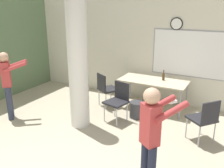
{
  "coord_description": "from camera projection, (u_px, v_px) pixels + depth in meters",
  "views": [
    {
      "loc": [
        2.25,
        -1.18,
        2.53
      ],
      "look_at": [
        0.19,
        2.67,
        1.1
      ],
      "focal_mm": 40.0,
      "sensor_mm": 36.0,
      "label": 1
    }
  ],
  "objects": [
    {
      "name": "support_pillar",
      "position": [
        78.0,
        62.0,
        5.02
      ],
      "size": [
        0.4,
        0.4,
        2.8
      ],
      "color": "silver",
      "rests_on": "ground_plane"
    },
    {
      "name": "chair_mid_room",
      "position": [
        205.0,
        118.0,
        4.61
      ],
      "size": [
        0.62,
        0.62,
        0.87
      ],
      "color": "#232328",
      "rests_on": "ground_plane"
    },
    {
      "name": "wall_back",
      "position": [
        149.0,
        48.0,
        6.58
      ],
      "size": [
        8.0,
        0.15,
        2.8
      ],
      "color": "beige",
      "rests_on": "ground_plane"
    },
    {
      "name": "person_watching_back",
      "position": [
        8.0,
        81.0,
        5.48
      ],
      "size": [
        0.59,
        0.58,
        1.53
      ],
      "color": "#2D3347",
      "rests_on": "ground_plane"
    },
    {
      "name": "person_playing_side",
      "position": [
        151.0,
        134.0,
        3.21
      ],
      "size": [
        0.56,
        0.64,
        1.56
      ],
      "color": "#1E2338",
      "rests_on": "ground_plane"
    },
    {
      "name": "folding_table",
      "position": [
        153.0,
        82.0,
        6.12
      ],
      "size": [
        1.64,
        0.8,
        0.73
      ],
      "color": "beige",
      "rests_on": "ground_plane"
    },
    {
      "name": "chair_table_left",
      "position": [
        106.0,
        87.0,
        6.26
      ],
      "size": [
        0.6,
        0.6,
        0.87
      ],
      "color": "#232328",
      "rests_on": "ground_plane"
    },
    {
      "name": "waste_bin",
      "position": [
        137.0,
        110.0,
        5.74
      ],
      "size": [
        0.32,
        0.32,
        0.37
      ],
      "color": "#38383D",
      "rests_on": "ground_plane"
    },
    {
      "name": "bottle_on_table",
      "position": [
        163.0,
        76.0,
        6.08
      ],
      "size": [
        0.06,
        0.06,
        0.26
      ],
      "color": "#4C3319",
      "rests_on": "folding_table"
    },
    {
      "name": "chair_table_front",
      "position": [
        118.0,
        99.0,
        5.5
      ],
      "size": [
        0.53,
        0.53,
        0.87
      ],
      "color": "#232328",
      "rests_on": "ground_plane"
    }
  ]
}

